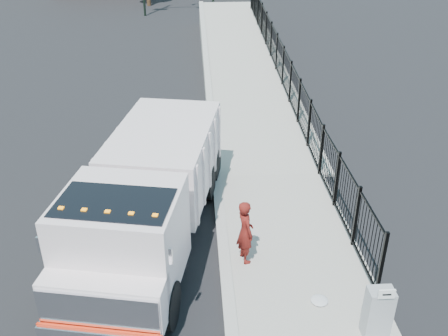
{
  "coord_description": "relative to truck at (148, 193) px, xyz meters",
  "views": [
    {
      "loc": [
        -0.65,
        -10.83,
        8.54
      ],
      "look_at": [
        0.13,
        2.0,
        1.54
      ],
      "focal_mm": 40.0,
      "sensor_mm": 36.0,
      "label": 1
    }
  ],
  "objects": [
    {
      "name": "arrow_sign",
      "position": [
        5.07,
        -4.0,
        -0.15
      ],
      "size": [
        0.35,
        0.04,
        0.22
      ],
      "primitive_type": "cube",
      "color": "white",
      "rests_on": "utility_cabinet"
    },
    {
      "name": "curb",
      "position": [
        1.97,
        -2.59,
        -1.55
      ],
      "size": [
        0.3,
        12.0,
        0.16
      ],
      "primitive_type": "cube",
      "color": "#ADAAA3",
      "rests_on": "ground"
    },
    {
      "name": "sidewalk",
      "position": [
        3.9,
        -2.59,
        -1.57
      ],
      "size": [
        3.55,
        12.0,
        0.12
      ],
      "primitive_type": "cube",
      "color": "#9E998E",
      "rests_on": "ground"
    },
    {
      "name": "ramp",
      "position": [
        4.1,
        15.41,
        -1.63
      ],
      "size": [
        3.95,
        24.06,
        3.19
      ],
      "primitive_type": "cube",
      "rotation": [
        0.06,
        0.0,
        0.0
      ],
      "color": "#9E998E",
      "rests_on": "ground"
    },
    {
      "name": "utility_cabinet",
      "position": [
        5.07,
        -3.78,
        -0.88
      ],
      "size": [
        0.55,
        0.4,
        1.25
      ],
      "primitive_type": "cube",
      "color": "gray",
      "rests_on": "sidewalk"
    },
    {
      "name": "debris",
      "position": [
        4.11,
        -2.74,
        -1.46
      ],
      "size": [
        0.42,
        0.42,
        0.1
      ],
      "primitive_type": "ellipsoid",
      "color": "silver",
      "rests_on": "sidewalk"
    },
    {
      "name": "worker",
      "position": [
        2.5,
        -1.05,
        -0.62
      ],
      "size": [
        0.59,
        0.74,
        1.78
      ],
      "primitive_type": "imported",
      "rotation": [
        0.0,
        0.0,
        1.86
      ],
      "color": "maroon",
      "rests_on": "sidewalk"
    },
    {
      "name": "iron_fence",
      "position": [
        5.52,
        11.41,
        -0.73
      ],
      "size": [
        0.1,
        28.0,
        1.8
      ],
      "primitive_type": "cube",
      "color": "black",
      "rests_on": "ground"
    },
    {
      "name": "ground",
      "position": [
        1.97,
        -0.59,
        -1.63
      ],
      "size": [
        120.0,
        120.0,
        0.0
      ],
      "primitive_type": "plane",
      "color": "black",
      "rests_on": "ground"
    },
    {
      "name": "truck",
      "position": [
        0.0,
        0.0,
        0.0
      ],
      "size": [
        4.27,
        8.8,
        2.89
      ],
      "rotation": [
        0.0,
        0.0,
        -0.2
      ],
      "color": "black",
      "rests_on": "ground"
    }
  ]
}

